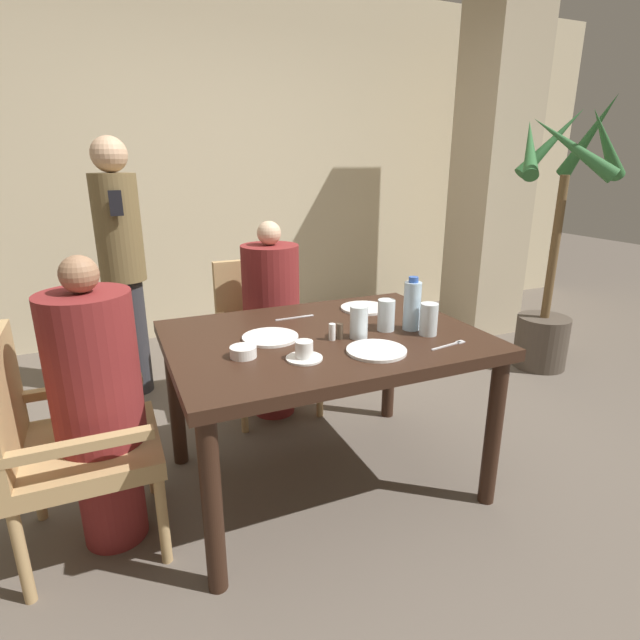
{
  "coord_description": "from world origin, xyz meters",
  "views": [
    {
      "loc": [
        -0.82,
        -1.85,
        1.45
      ],
      "look_at": [
        0.0,
        0.05,
        0.78
      ],
      "focal_mm": 28.0,
      "sensor_mm": 36.0,
      "label": 1
    }
  ],
  "objects_px": {
    "diner_in_left_chair": "(98,404)",
    "plate_main_right": "(376,351)",
    "bowl_small": "(243,352)",
    "glass_tall_near": "(429,319)",
    "standing_host": "(122,263)",
    "chair_far_side": "(265,329)",
    "plate_main_left": "(364,308)",
    "potted_palm": "(551,273)",
    "chair_left_side": "(61,437)",
    "diner_in_far_chair": "(272,319)",
    "glass_tall_far": "(359,322)",
    "plate_dessert_center": "(270,337)",
    "water_bottle": "(412,305)",
    "teacup_with_saucer": "(304,352)",
    "glass_tall_mid": "(386,315)"
  },
  "relations": [
    {
      "from": "diner_in_left_chair",
      "to": "plate_main_right",
      "type": "height_order",
      "value": "diner_in_left_chair"
    },
    {
      "from": "bowl_small",
      "to": "glass_tall_near",
      "type": "height_order",
      "value": "glass_tall_near"
    },
    {
      "from": "standing_host",
      "to": "bowl_small",
      "type": "xyz_separation_m",
      "value": [
        0.35,
        -1.49,
        -0.1
      ]
    },
    {
      "from": "chair_far_side",
      "to": "plate_main_left",
      "type": "relative_size",
      "value": 3.71
    },
    {
      "from": "potted_palm",
      "to": "chair_left_side",
      "type": "bearing_deg",
      "value": -168.38
    },
    {
      "from": "potted_palm",
      "to": "glass_tall_near",
      "type": "distance_m",
      "value": 1.79
    },
    {
      "from": "diner_in_far_chair",
      "to": "glass_tall_far",
      "type": "xyz_separation_m",
      "value": [
        0.11,
        -0.84,
        0.22
      ]
    },
    {
      "from": "glass_tall_near",
      "to": "glass_tall_far",
      "type": "bearing_deg",
      "value": 164.04
    },
    {
      "from": "plate_main_left",
      "to": "plate_main_right",
      "type": "relative_size",
      "value": 1.0
    },
    {
      "from": "diner_in_far_chair",
      "to": "glass_tall_far",
      "type": "bearing_deg",
      "value": -82.24
    },
    {
      "from": "plate_dessert_center",
      "to": "bowl_small",
      "type": "relative_size",
      "value": 2.31
    },
    {
      "from": "chair_far_side",
      "to": "diner_in_far_chair",
      "type": "height_order",
      "value": "diner_in_far_chair"
    },
    {
      "from": "potted_palm",
      "to": "glass_tall_near",
      "type": "xyz_separation_m",
      "value": [
        -1.59,
        -0.81,
        0.1
      ]
    },
    {
      "from": "bowl_small",
      "to": "glass_tall_far",
      "type": "height_order",
      "value": "glass_tall_far"
    },
    {
      "from": "plate_main_left",
      "to": "water_bottle",
      "type": "relative_size",
      "value": 1.0
    },
    {
      "from": "diner_in_left_chair",
      "to": "teacup_with_saucer",
      "type": "height_order",
      "value": "diner_in_left_chair"
    },
    {
      "from": "standing_host",
      "to": "plate_main_left",
      "type": "relative_size",
      "value": 6.68
    },
    {
      "from": "diner_in_far_chair",
      "to": "chair_far_side",
      "type": "bearing_deg",
      "value": 90.0
    },
    {
      "from": "standing_host",
      "to": "glass_tall_near",
      "type": "distance_m",
      "value": 1.93
    },
    {
      "from": "diner_in_far_chair",
      "to": "bowl_small",
      "type": "distance_m",
      "value": 0.96
    },
    {
      "from": "potted_palm",
      "to": "teacup_with_saucer",
      "type": "distance_m",
      "value": 2.35
    },
    {
      "from": "chair_far_side",
      "to": "diner_in_far_chair",
      "type": "relative_size",
      "value": 0.77
    },
    {
      "from": "diner_in_left_chair",
      "to": "bowl_small",
      "type": "relative_size",
      "value": 11.17
    },
    {
      "from": "diner_in_left_chair",
      "to": "bowl_small",
      "type": "xyz_separation_m",
      "value": [
        0.53,
        -0.12,
        0.17
      ]
    },
    {
      "from": "water_bottle",
      "to": "glass_tall_mid",
      "type": "relative_size",
      "value": 1.72
    },
    {
      "from": "water_bottle",
      "to": "glass_tall_far",
      "type": "distance_m",
      "value": 0.27
    },
    {
      "from": "glass_tall_far",
      "to": "plate_main_right",
      "type": "bearing_deg",
      "value": -94.18
    },
    {
      "from": "glass_tall_near",
      "to": "glass_tall_far",
      "type": "relative_size",
      "value": 1.0
    },
    {
      "from": "standing_host",
      "to": "glass_tall_mid",
      "type": "xyz_separation_m",
      "value": [
        1.01,
        -1.43,
        -0.05
      ]
    },
    {
      "from": "plate_dessert_center",
      "to": "water_bottle",
      "type": "bearing_deg",
      "value": -11.89
    },
    {
      "from": "chair_left_side",
      "to": "potted_palm",
      "type": "xyz_separation_m",
      "value": [
        3.06,
        0.63,
        0.22
      ]
    },
    {
      "from": "plate_main_right",
      "to": "water_bottle",
      "type": "height_order",
      "value": "water_bottle"
    },
    {
      "from": "diner_in_far_chair",
      "to": "potted_palm",
      "type": "xyz_separation_m",
      "value": [
        2.0,
        -0.11,
        0.12
      ]
    },
    {
      "from": "teacup_with_saucer",
      "to": "glass_tall_mid",
      "type": "xyz_separation_m",
      "value": [
        0.45,
        0.17,
        0.04
      ]
    },
    {
      "from": "standing_host",
      "to": "water_bottle",
      "type": "height_order",
      "value": "standing_host"
    },
    {
      "from": "plate_main_right",
      "to": "plate_main_left",
      "type": "bearing_deg",
      "value": 66.34
    },
    {
      "from": "plate_main_right",
      "to": "glass_tall_near",
      "type": "relative_size",
      "value": 1.71
    },
    {
      "from": "glass_tall_mid",
      "to": "teacup_with_saucer",
      "type": "bearing_deg",
      "value": -159.22
    },
    {
      "from": "plate_main_right",
      "to": "glass_tall_far",
      "type": "xyz_separation_m",
      "value": [
        0.01,
        0.18,
        0.06
      ]
    },
    {
      "from": "teacup_with_saucer",
      "to": "glass_tall_near",
      "type": "xyz_separation_m",
      "value": [
        0.59,
        0.05,
        0.04
      ]
    },
    {
      "from": "chair_left_side",
      "to": "potted_palm",
      "type": "bearing_deg",
      "value": 11.62
    },
    {
      "from": "plate_main_left",
      "to": "chair_far_side",
      "type": "bearing_deg",
      "value": 118.79
    },
    {
      "from": "diner_in_far_chair",
      "to": "plate_main_right",
      "type": "distance_m",
      "value": 1.03
    },
    {
      "from": "chair_left_side",
      "to": "glass_tall_mid",
      "type": "xyz_separation_m",
      "value": [
        1.32,
        -0.06,
        0.32
      ]
    },
    {
      "from": "plate_dessert_center",
      "to": "teacup_with_saucer",
      "type": "bearing_deg",
      "value": -80.14
    },
    {
      "from": "standing_host",
      "to": "chair_left_side",
      "type": "bearing_deg",
      "value": -102.98
    },
    {
      "from": "glass_tall_near",
      "to": "glass_tall_mid",
      "type": "relative_size",
      "value": 1.0
    },
    {
      "from": "bowl_small",
      "to": "water_bottle",
      "type": "height_order",
      "value": "water_bottle"
    },
    {
      "from": "plate_main_right",
      "to": "teacup_with_saucer",
      "type": "bearing_deg",
      "value": 171.57
    },
    {
      "from": "potted_palm",
      "to": "glass_tall_near",
      "type": "relative_size",
      "value": 13.51
    }
  ]
}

